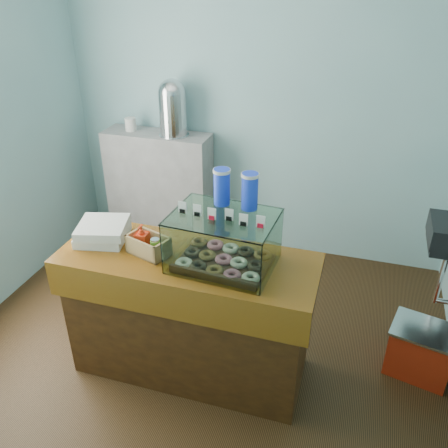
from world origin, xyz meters
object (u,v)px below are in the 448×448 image
(display_case, at_px, (226,237))
(red_cooler, at_px, (421,350))
(coffee_urn, at_px, (173,106))
(counter, at_px, (189,315))

(display_case, distance_m, red_cooler, 1.58)
(coffee_urn, bearing_deg, counter, -65.38)
(coffee_urn, bearing_deg, display_case, -58.08)
(counter, bearing_deg, red_cooler, 15.64)
(display_case, relative_size, coffee_urn, 1.24)
(display_case, height_order, coffee_urn, coffee_urn)
(red_cooler, bearing_deg, coffee_urn, 165.86)
(counter, relative_size, display_case, 2.57)
(coffee_urn, distance_m, red_cooler, 2.75)
(counter, bearing_deg, coffee_urn, 114.62)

